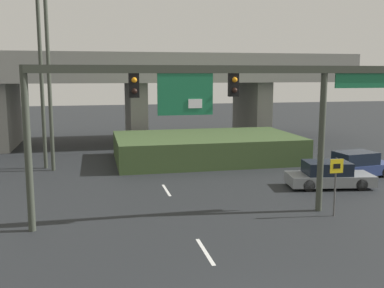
{
  "coord_description": "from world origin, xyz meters",
  "views": [
    {
      "loc": [
        -3.62,
        -8.85,
        6.12
      ],
      "look_at": [
        0.0,
        7.63,
        3.45
      ],
      "focal_mm": 42.0,
      "sensor_mm": 36.0,
      "label": 1
    }
  ],
  "objects_px": {
    "highway_light_pole_far": "(47,41)",
    "parked_sedan_mid_right": "(357,165)",
    "speed_limit_sign": "(336,179)",
    "parked_sedan_near_right": "(329,175)",
    "signal_gantry": "(216,96)",
    "highway_light_pole_near": "(38,18)"
  },
  "relations": [
    {
      "from": "parked_sedan_near_right",
      "to": "parked_sedan_mid_right",
      "type": "xyz_separation_m",
      "value": [
        2.98,
        2.03,
        0.03
      ]
    },
    {
      "from": "signal_gantry",
      "to": "highway_light_pole_near",
      "type": "distance_m",
      "value": 15.25
    },
    {
      "from": "signal_gantry",
      "to": "speed_limit_sign",
      "type": "relative_size",
      "value": 6.34
    },
    {
      "from": "speed_limit_sign",
      "to": "highway_light_pole_near",
      "type": "bearing_deg",
      "value": 135.25
    },
    {
      "from": "speed_limit_sign",
      "to": "parked_sedan_near_right",
      "type": "xyz_separation_m",
      "value": [
        2.29,
        4.61,
        -1.01
      ]
    },
    {
      "from": "signal_gantry",
      "to": "parked_sedan_near_right",
      "type": "height_order",
      "value": "signal_gantry"
    },
    {
      "from": "signal_gantry",
      "to": "highway_light_pole_near",
      "type": "bearing_deg",
      "value": 123.52
    },
    {
      "from": "highway_light_pole_near",
      "to": "parked_sedan_mid_right",
      "type": "distance_m",
      "value": 21.43
    },
    {
      "from": "speed_limit_sign",
      "to": "parked_sedan_near_right",
      "type": "bearing_deg",
      "value": 63.57
    },
    {
      "from": "highway_light_pole_near",
      "to": "highway_light_pole_far",
      "type": "relative_size",
      "value": 1.19
    },
    {
      "from": "highway_light_pole_far",
      "to": "signal_gantry",
      "type": "bearing_deg",
      "value": -56.42
    },
    {
      "from": "highway_light_pole_far",
      "to": "parked_sedan_near_right",
      "type": "height_order",
      "value": "highway_light_pole_far"
    },
    {
      "from": "parked_sedan_near_right",
      "to": "parked_sedan_mid_right",
      "type": "relative_size",
      "value": 1.03
    },
    {
      "from": "speed_limit_sign",
      "to": "parked_sedan_mid_right",
      "type": "xyz_separation_m",
      "value": [
        5.27,
        6.64,
        -0.98
      ]
    },
    {
      "from": "signal_gantry",
      "to": "speed_limit_sign",
      "type": "distance_m",
      "value": 6.26
    },
    {
      "from": "signal_gantry",
      "to": "speed_limit_sign",
      "type": "height_order",
      "value": "signal_gantry"
    },
    {
      "from": "signal_gantry",
      "to": "parked_sedan_mid_right",
      "type": "distance_m",
      "value": 12.7
    },
    {
      "from": "speed_limit_sign",
      "to": "parked_sedan_mid_right",
      "type": "height_order",
      "value": "speed_limit_sign"
    },
    {
      "from": "highway_light_pole_far",
      "to": "parked_sedan_near_right",
      "type": "bearing_deg",
      "value": -27.04
    },
    {
      "from": "highway_light_pole_far",
      "to": "parked_sedan_mid_right",
      "type": "height_order",
      "value": "highway_light_pole_far"
    },
    {
      "from": "highway_light_pole_near",
      "to": "parked_sedan_near_right",
      "type": "xyz_separation_m",
      "value": [
        15.48,
        -8.46,
        -8.82
      ]
    },
    {
      "from": "signal_gantry",
      "to": "parked_sedan_near_right",
      "type": "relative_size",
      "value": 3.41
    }
  ]
}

